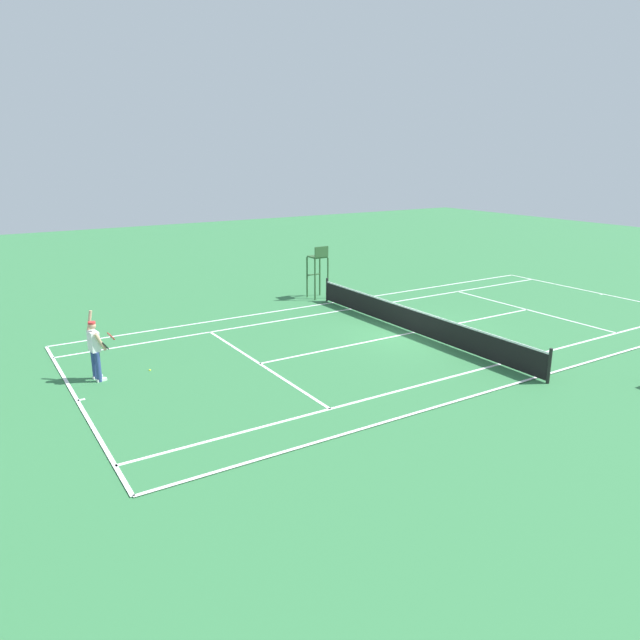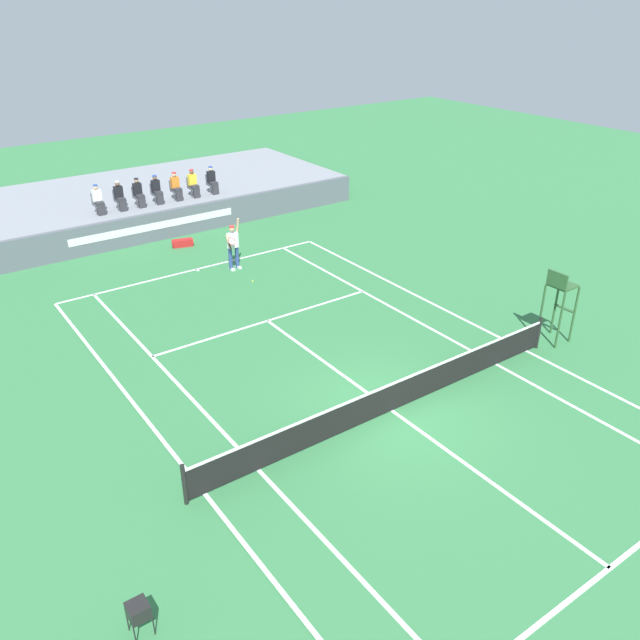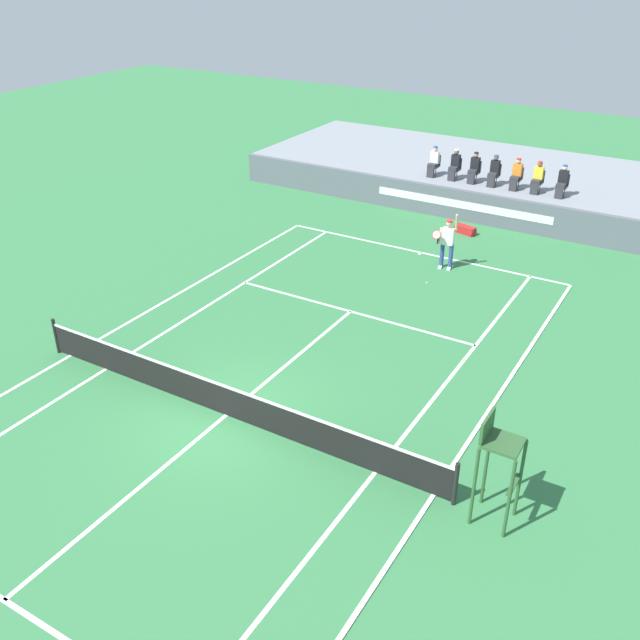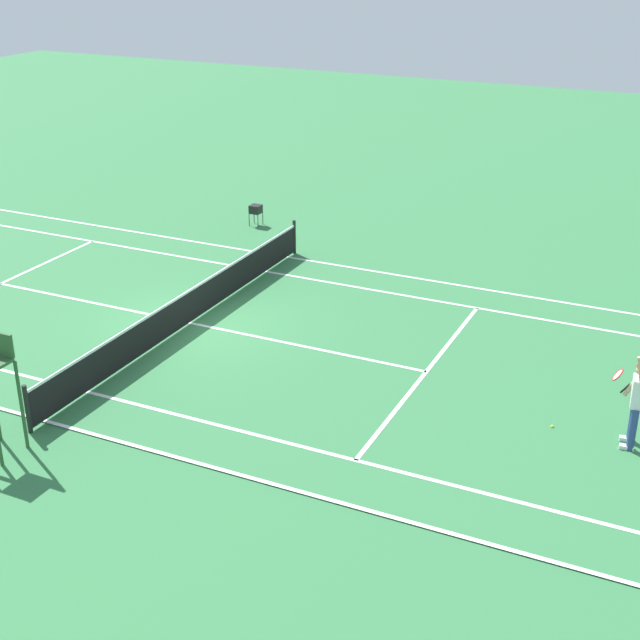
{
  "view_description": "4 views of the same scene",
  "coord_description": "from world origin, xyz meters",
  "px_view_note": "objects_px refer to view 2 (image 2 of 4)",
  "views": [
    {
      "loc": [
        -15.99,
        14.19,
        6.43
      ],
      "look_at": [
        0.39,
        3.88,
        1.0
      ],
      "focal_mm": 33.08,
      "sensor_mm": 36.0,
      "label": 1
    },
    {
      "loc": [
        -9.75,
        -10.42,
        10.04
      ],
      "look_at": [
        0.39,
        3.88,
        1.0
      ],
      "focal_mm": 36.27,
      "sensor_mm": 36.0,
      "label": 2
    },
    {
      "loc": [
        9.21,
        -10.88,
        10.35
      ],
      "look_at": [
        0.39,
        3.88,
        1.0
      ],
      "focal_mm": 39.48,
      "sensor_mm": 36.0,
      "label": 3
    },
    {
      "loc": [
        17.7,
        12.07,
        9.52
      ],
      "look_at": [
        0.39,
        3.88,
        1.0
      ],
      "focal_mm": 50.61,
      "sensor_mm": 36.0,
      "label": 4
    }
  ],
  "objects_px": {
    "equipment_bag": "(183,243)",
    "ball_hopper": "(138,610)",
    "spectator_seated_5": "(193,184)",
    "tennis_player": "(233,246)",
    "spectator_seated_1": "(120,196)",
    "umpire_chair": "(559,297)",
    "tennis_ball": "(253,281)",
    "spectator_seated_6": "(212,180)",
    "spectator_seated_2": "(139,193)",
    "spectator_seated_4": "(176,187)",
    "spectator_seated_3": "(157,190)",
    "spectator_seated_0": "(98,200)"
  },
  "relations": [
    {
      "from": "equipment_bag",
      "to": "ball_hopper",
      "type": "distance_m",
      "value": 19.16
    },
    {
      "from": "spectator_seated_5",
      "to": "tennis_player",
      "type": "distance_m",
      "value": 6.37
    },
    {
      "from": "spectator_seated_1",
      "to": "umpire_chair",
      "type": "xyz_separation_m",
      "value": [
        7.63,
        -17.23,
        -0.33
      ]
    },
    {
      "from": "tennis_ball",
      "to": "spectator_seated_6",
      "type": "bearing_deg",
      "value": 73.13
    },
    {
      "from": "spectator_seated_2",
      "to": "umpire_chair",
      "type": "height_order",
      "value": "spectator_seated_2"
    },
    {
      "from": "tennis_player",
      "to": "spectator_seated_1",
      "type": "bearing_deg",
      "value": 109.76
    },
    {
      "from": "spectator_seated_2",
      "to": "ball_hopper",
      "type": "xyz_separation_m",
      "value": [
        -7.86,
        -19.7,
        -1.32
      ]
    },
    {
      "from": "tennis_ball",
      "to": "umpire_chair",
      "type": "relative_size",
      "value": 0.03
    },
    {
      "from": "spectator_seated_4",
      "to": "spectator_seated_5",
      "type": "relative_size",
      "value": 1.0
    },
    {
      "from": "spectator_seated_3",
      "to": "spectator_seated_1",
      "type": "bearing_deg",
      "value": 180.0
    },
    {
      "from": "spectator_seated_1",
      "to": "tennis_player",
      "type": "height_order",
      "value": "spectator_seated_1"
    },
    {
      "from": "equipment_bag",
      "to": "spectator_seated_6",
      "type": "bearing_deg",
      "value": 41.97
    },
    {
      "from": "spectator_seated_2",
      "to": "spectator_seated_3",
      "type": "xyz_separation_m",
      "value": [
        0.86,
        0.0,
        0.0
      ]
    },
    {
      "from": "spectator_seated_6",
      "to": "spectator_seated_2",
      "type": "bearing_deg",
      "value": 180.0
    },
    {
      "from": "spectator_seated_6",
      "to": "tennis_ball",
      "type": "bearing_deg",
      "value": -106.87
    },
    {
      "from": "spectator_seated_4",
      "to": "spectator_seated_6",
      "type": "relative_size",
      "value": 1.0
    },
    {
      "from": "spectator_seated_0",
      "to": "ball_hopper",
      "type": "xyz_separation_m",
      "value": [
        -6.04,
        -19.7,
        -1.32
      ]
    },
    {
      "from": "spectator_seated_0",
      "to": "umpire_chair",
      "type": "relative_size",
      "value": 0.52
    },
    {
      "from": "umpire_chair",
      "to": "equipment_bag",
      "type": "distance_m",
      "value": 15.88
    },
    {
      "from": "spectator_seated_0",
      "to": "spectator_seated_6",
      "type": "xyz_separation_m",
      "value": [
        5.46,
        0.0,
        0.0
      ]
    },
    {
      "from": "spectator_seated_2",
      "to": "spectator_seated_6",
      "type": "bearing_deg",
      "value": 0.0
    },
    {
      "from": "spectator_seated_0",
      "to": "spectator_seated_1",
      "type": "bearing_deg",
      "value": 0.0
    },
    {
      "from": "spectator_seated_3",
      "to": "spectator_seated_4",
      "type": "xyz_separation_m",
      "value": [
        0.94,
        0.0,
        0.0
      ]
    },
    {
      "from": "ball_hopper",
      "to": "spectator_seated_4",
      "type": "bearing_deg",
      "value": 63.88
    },
    {
      "from": "spectator_seated_0",
      "to": "umpire_chair",
      "type": "xyz_separation_m",
      "value": [
        8.59,
        -17.23,
        -0.33
      ]
    },
    {
      "from": "spectator_seated_1",
      "to": "equipment_bag",
      "type": "bearing_deg",
      "value": -58.13
    },
    {
      "from": "spectator_seated_5",
      "to": "equipment_bag",
      "type": "relative_size",
      "value": 1.33
    },
    {
      "from": "spectator_seated_6",
      "to": "equipment_bag",
      "type": "distance_m",
      "value": 4.25
    },
    {
      "from": "spectator_seated_2",
      "to": "tennis_player",
      "type": "height_order",
      "value": "spectator_seated_2"
    },
    {
      "from": "spectator_seated_4",
      "to": "equipment_bag",
      "type": "relative_size",
      "value": 1.33
    },
    {
      "from": "spectator_seated_4",
      "to": "spectator_seated_5",
      "type": "bearing_deg",
      "value": 0.0
    },
    {
      "from": "spectator_seated_4",
      "to": "tennis_player",
      "type": "bearing_deg",
      "value": -94.11
    },
    {
      "from": "spectator_seated_6",
      "to": "tennis_ball",
      "type": "distance_m",
      "value": 8.24
    },
    {
      "from": "spectator_seated_4",
      "to": "spectator_seated_2",
      "type": "bearing_deg",
      "value": 180.0
    },
    {
      "from": "ball_hopper",
      "to": "spectator_seated_1",
      "type": "bearing_deg",
      "value": 70.44
    },
    {
      "from": "tennis_player",
      "to": "umpire_chair",
      "type": "bearing_deg",
      "value": -63.92
    },
    {
      "from": "spectator_seated_1",
      "to": "spectator_seated_4",
      "type": "distance_m",
      "value": 2.66
    },
    {
      "from": "spectator_seated_0",
      "to": "spectator_seated_5",
      "type": "distance_m",
      "value": 4.48
    },
    {
      "from": "spectator_seated_0",
      "to": "spectator_seated_2",
      "type": "bearing_deg",
      "value": 0.0
    },
    {
      "from": "spectator_seated_0",
      "to": "equipment_bag",
      "type": "bearing_deg",
      "value": -45.29
    },
    {
      "from": "umpire_chair",
      "to": "spectator_seated_4",
      "type": "bearing_deg",
      "value": 106.09
    },
    {
      "from": "tennis_player",
      "to": "ball_hopper",
      "type": "xyz_separation_m",
      "value": [
        -9.22,
        -13.53,
        -0.42
      ]
    },
    {
      "from": "spectator_seated_0",
      "to": "spectator_seated_2",
      "type": "distance_m",
      "value": 1.82
    },
    {
      "from": "spectator_seated_2",
      "to": "tennis_ball",
      "type": "relative_size",
      "value": 18.6
    },
    {
      "from": "spectator_seated_2",
      "to": "tennis_player",
      "type": "xyz_separation_m",
      "value": [
        1.35,
        -6.17,
        -0.89
      ]
    },
    {
      "from": "spectator_seated_0",
      "to": "ball_hopper",
      "type": "relative_size",
      "value": 1.81
    },
    {
      "from": "spectator_seated_0",
      "to": "spectator_seated_3",
      "type": "relative_size",
      "value": 1.0
    },
    {
      "from": "spectator_seated_3",
      "to": "tennis_player",
      "type": "height_order",
      "value": "spectator_seated_3"
    },
    {
      "from": "spectator_seated_0",
      "to": "spectator_seated_1",
      "type": "height_order",
      "value": "same"
    },
    {
      "from": "ball_hopper",
      "to": "spectator_seated_2",
      "type": "bearing_deg",
      "value": 68.24
    }
  ]
}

